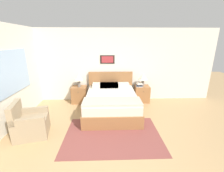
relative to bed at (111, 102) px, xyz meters
name	(u,v)px	position (x,y,z in m)	size (l,w,h in m)	color
ground_plane	(115,156)	(0.01, -1.93, -0.33)	(16.00, 16.00, 0.00)	tan
wall_back	(111,66)	(0.01, 1.08, 0.97)	(7.58, 0.09, 2.60)	silver
wall_left	(12,75)	(-2.61, -0.45, 0.98)	(0.08, 5.38, 2.60)	silver
area_rug_main	(113,135)	(0.00, -1.26, -0.32)	(2.27, 1.58, 0.01)	brown
bed	(111,102)	(0.00, 0.00, 0.00)	(1.59, 2.06, 1.09)	#936038
armchair	(30,124)	(-1.96, -1.18, -0.03)	(0.85, 0.81, 0.85)	#998466
nightstand_near_window	(79,95)	(-1.14, 0.78, -0.03)	(0.52, 0.46, 0.60)	#936038
nightstand_by_door	(142,94)	(1.14, 0.78, -0.03)	(0.52, 0.46, 0.60)	#936038
table_lamp_near_window	(79,78)	(-1.13, 0.77, 0.60)	(0.34, 0.34, 0.45)	slate
table_lamp_by_door	(143,77)	(1.15, 0.77, 0.60)	(0.34, 0.34, 0.45)	slate
book_thick_bottom	(139,86)	(1.02, 0.74, 0.28)	(0.25, 0.25, 0.02)	silver
book_hardcover_middle	(139,85)	(1.02, 0.74, 0.31)	(0.22, 0.23, 0.03)	#335693
book_novel_upper	(139,85)	(1.02, 0.74, 0.34)	(0.18, 0.27, 0.04)	#232328
book_slim_near_top	(139,84)	(1.02, 0.74, 0.37)	(0.21, 0.25, 0.03)	silver
book_paperback_top	(139,83)	(1.02, 0.74, 0.40)	(0.16, 0.23, 0.03)	silver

